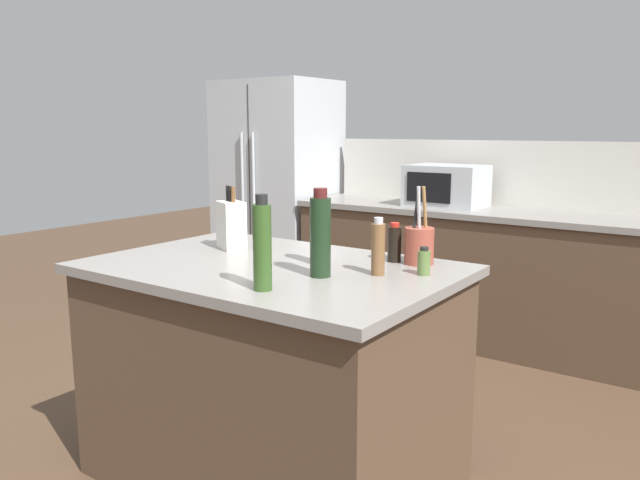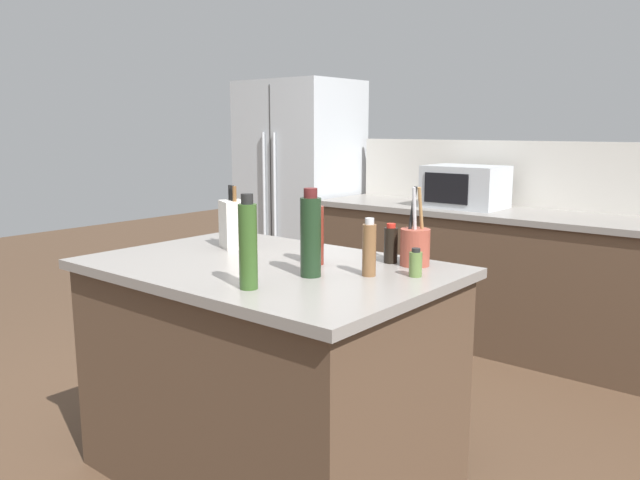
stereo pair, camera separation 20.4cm
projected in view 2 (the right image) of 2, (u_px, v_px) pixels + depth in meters
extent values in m
plane|color=#473323|center=(269.00, 473.00, 2.73)|extent=(14.00, 14.00, 0.00)
cube|color=#4C3828|center=(531.00, 287.00, 4.14)|extent=(3.12, 0.62, 0.90)
cube|color=gray|center=(536.00, 217.00, 4.05)|extent=(3.16, 0.66, 0.04)
cube|color=beige|center=(555.00, 175.00, 4.25)|extent=(3.12, 0.03, 0.46)
cube|color=#4C3828|center=(268.00, 376.00, 2.65)|extent=(1.42, 0.94, 0.90)
cube|color=gray|center=(266.00, 268.00, 2.57)|extent=(1.48, 1.00, 0.04)
cube|color=#ADB2B7|center=(300.00, 193.00, 5.39)|extent=(0.92, 0.72, 1.88)
cube|color=#2D2D2D|center=(271.00, 196.00, 5.11)|extent=(0.01, 0.00, 1.78)
cylinder|color=#ADB2B7|center=(264.00, 196.00, 5.13)|extent=(0.02, 0.02, 1.03)
cylinder|color=#ADB2B7|center=(275.00, 197.00, 5.06)|extent=(0.02, 0.02, 1.03)
cube|color=#ADB2B7|center=(465.00, 187.00, 4.34)|extent=(0.52, 0.38, 0.29)
cube|color=black|center=(446.00, 188.00, 4.22)|extent=(0.33, 0.01, 0.20)
cube|color=beige|center=(233.00, 224.00, 2.88)|extent=(0.16, 0.15, 0.22)
cylinder|color=black|center=(230.00, 193.00, 2.88)|extent=(0.02, 0.02, 0.07)
cylinder|color=black|center=(232.00, 193.00, 2.85)|extent=(0.02, 0.02, 0.07)
cylinder|color=brown|center=(235.00, 194.00, 2.82)|extent=(0.02, 0.02, 0.07)
cylinder|color=brown|center=(415.00, 247.00, 2.52)|extent=(0.12, 0.12, 0.15)
cylinder|color=olive|center=(421.00, 209.00, 2.49)|extent=(0.01, 0.05, 0.18)
cylinder|color=black|center=(413.00, 209.00, 2.50)|extent=(0.01, 0.05, 0.18)
cylinder|color=#B2B2B7|center=(414.00, 210.00, 2.48)|extent=(0.01, 0.03, 0.18)
cylinder|color=black|center=(311.00, 237.00, 2.32)|extent=(0.08, 0.08, 0.30)
cylinder|color=#4C1919|center=(311.00, 193.00, 2.29)|extent=(0.05, 0.05, 0.04)
cylinder|color=black|center=(391.00, 245.00, 2.57)|extent=(0.06, 0.06, 0.15)
cylinder|color=#B22319|center=(391.00, 226.00, 2.55)|extent=(0.04, 0.04, 0.02)
cylinder|color=brown|center=(369.00, 250.00, 2.33)|extent=(0.05, 0.05, 0.20)
cylinder|color=#B2B2B7|center=(370.00, 221.00, 2.32)|extent=(0.03, 0.03, 0.02)
cylinder|color=maroon|center=(316.00, 235.00, 2.53)|extent=(0.07, 0.07, 0.24)
cylinder|color=black|center=(316.00, 202.00, 2.51)|extent=(0.04, 0.04, 0.03)
cylinder|color=#567038|center=(416.00, 264.00, 2.33)|extent=(0.05, 0.05, 0.09)
cylinder|color=black|center=(416.00, 250.00, 2.32)|extent=(0.03, 0.03, 0.02)
cylinder|color=#2D4C1E|center=(248.00, 247.00, 2.14)|extent=(0.06, 0.06, 0.30)
cylinder|color=black|center=(247.00, 199.00, 2.11)|extent=(0.04, 0.04, 0.04)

